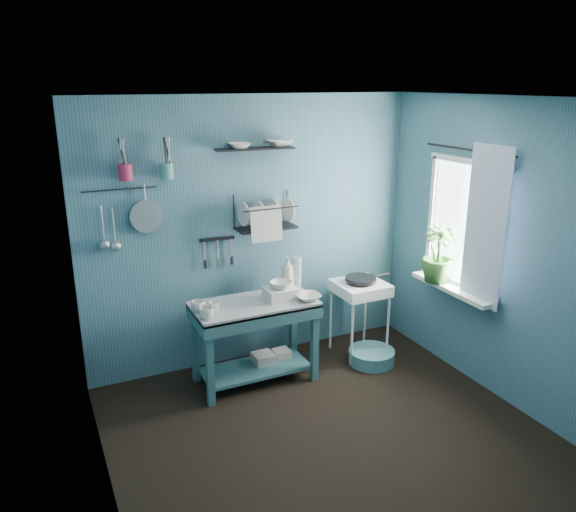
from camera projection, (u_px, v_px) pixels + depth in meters
name	position (u px, v px, depth m)	size (l,w,h in m)	color
floor	(329.00, 435.00, 4.31)	(3.20, 3.20, 0.00)	black
ceiling	(338.00, 98.00, 3.56)	(3.20, 3.20, 0.00)	silver
wall_back	(253.00, 233.00, 5.23)	(3.20, 3.20, 0.00)	#365F6F
wall_front	(491.00, 382.00, 2.64)	(3.20, 3.20, 0.00)	#365F6F
wall_left	(96.00, 323.00, 3.28)	(3.00, 3.00, 0.00)	#365F6F
wall_right	(503.00, 254.00, 4.59)	(3.00, 3.00, 0.00)	#365F6F
work_counter	(255.00, 342.00, 5.00)	(1.08, 0.54, 0.76)	#2C595E
mug_left	(206.00, 313.00, 4.53)	(0.12, 0.12, 0.10)	silver
mug_mid	(214.00, 307.00, 4.66)	(0.10, 0.10, 0.09)	silver
mug_right	(198.00, 307.00, 4.66)	(0.12, 0.12, 0.10)	silver
wash_tub	(281.00, 293.00, 4.95)	(0.28, 0.22, 0.10)	silver
tub_bowl	(281.00, 285.00, 4.93)	(0.20, 0.20, 0.06)	silver
soap_bottle	(288.00, 273.00, 5.18)	(0.12, 0.12, 0.30)	silver
water_bottle	(297.00, 271.00, 5.24)	(0.09, 0.09, 0.28)	#9DAAAF
counter_bowl	(308.00, 297.00, 4.93)	(0.22, 0.22, 0.05)	silver
hotplate_stand	(359.00, 318.00, 5.52)	(0.47, 0.47, 0.75)	white
frying_pan	(361.00, 279.00, 5.40)	(0.30, 0.30, 0.04)	black
knife_strip	(217.00, 239.00, 5.06)	(0.32, 0.02, 0.03)	black
dish_rack	(266.00, 212.00, 5.08)	(0.55, 0.24, 0.32)	black
upper_shelf	(255.00, 149.00, 4.90)	(0.70, 0.18, 0.01)	black
shelf_bowl_left	(240.00, 152.00, 4.85)	(0.20, 0.20, 0.05)	silver
shelf_bowl_right	(279.00, 143.00, 4.99)	(0.23, 0.23, 0.06)	silver
utensil_cup_magenta	(125.00, 172.00, 4.51)	(0.11, 0.11, 0.13)	#B52147
utensil_cup_teal	(166.00, 171.00, 4.64)	(0.11, 0.11, 0.13)	teal
colander	(147.00, 216.00, 4.71)	(0.28, 0.28, 0.03)	#A5A9AD
ladle_outer	(102.00, 224.00, 4.58)	(0.01, 0.01, 0.30)	#A5A9AD
ladle_inner	(114.00, 226.00, 4.62)	(0.01, 0.01, 0.30)	#A5A9AD
hook_rail	(119.00, 189.00, 4.57)	(0.01, 0.01, 0.60)	black
window_glass	(465.00, 224.00, 4.93)	(1.10, 1.10, 0.00)	white
windowsill	(452.00, 289.00, 5.07)	(0.16, 0.95, 0.04)	white
curtain	(485.00, 227.00, 4.63)	(1.35, 1.35, 0.00)	white
curtain_rod	(468.00, 150.00, 4.71)	(0.02, 0.02, 1.05)	black
potted_plant	(438.00, 254.00, 5.11)	(0.30, 0.30, 0.53)	#306126
storage_tin_large	(263.00, 364.00, 5.16)	(0.18, 0.18, 0.22)	tan
storage_tin_small	(282.00, 360.00, 5.27)	(0.15, 0.15, 0.20)	tan
floor_basin	(371.00, 356.00, 5.41)	(0.44, 0.44, 0.13)	teal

